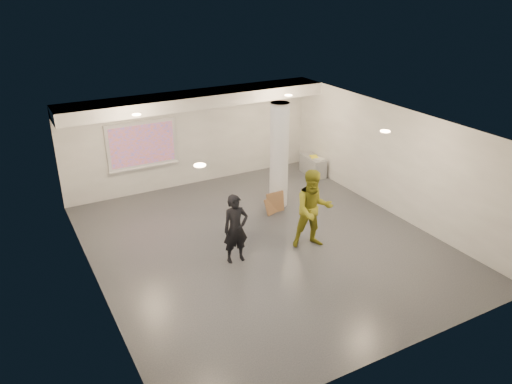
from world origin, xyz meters
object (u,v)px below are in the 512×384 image
projection_screen (142,145)px  woman (236,229)px  column (279,156)px  credenza (313,166)px  man (313,209)px

projection_screen → woman: size_ratio=1.27×
column → projection_screen: size_ratio=1.43×
projection_screen → credenza: 5.58m
column → woman: bearing=-138.5°
column → man: (-0.50, -2.43, -0.51)m
credenza → woman: bearing=-138.1°
projection_screen → credenza: size_ratio=1.98×
credenza → man: man is taller
column → credenza: (2.22, 1.47, -1.19)m
projection_screen → man: bearing=-63.0°
woman → projection_screen: bearing=101.6°
man → credenza: bearing=72.9°
projection_screen → credenza: projection_screen is taller
column → projection_screen: 4.08m
credenza → man: 4.81m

